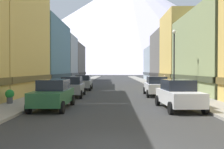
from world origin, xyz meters
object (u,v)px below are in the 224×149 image
at_px(car_left_1, 72,87).
at_px(car_left_2, 83,82).
at_px(car_right_1, 156,86).
at_px(car_left_0, 53,94).
at_px(streetlamp_right, 174,52).
at_px(potted_plant_0, 10,95).
at_px(pedestrian_0, 165,82).
at_px(car_right_0, 178,94).

xyz_separation_m(car_left_1, car_left_2, (-0.00, 7.71, 0.00)).
height_order(car_left_2, car_right_1, same).
distance_m(car_left_0, streetlamp_right, 12.12).
relative_size(potted_plant_0, pedestrian_0, 0.59).
bearing_deg(car_right_0, streetlamp_right, 78.33).
bearing_deg(potted_plant_0, car_left_0, -21.06).
bearing_deg(car_right_1, pedestrian_0, 73.46).
xyz_separation_m(car_left_1, potted_plant_0, (-3.20, -5.60, -0.22)).
bearing_deg(car_left_1, car_right_1, 6.08).
relative_size(car_left_2, streetlamp_right, 0.76).
xyz_separation_m(car_left_2, car_right_1, (7.60, -6.90, 0.00)).
relative_size(car_right_0, pedestrian_0, 2.85).
height_order(car_left_0, streetlamp_right, streetlamp_right).
relative_size(car_right_0, potted_plant_0, 4.85).
relative_size(car_left_1, car_right_0, 1.00).
distance_m(car_right_0, streetlamp_right, 8.27).
bearing_deg(car_left_0, car_right_1, 45.15).
height_order(car_left_1, car_right_0, same).
height_order(car_left_2, pedestrian_0, car_left_2).
bearing_deg(car_left_0, pedestrian_0, 57.70).
bearing_deg(car_right_0, car_left_0, 178.61).
distance_m(car_left_0, car_left_2, 14.54).
distance_m(car_left_0, car_left_1, 6.83).
relative_size(car_right_0, streetlamp_right, 0.76).
xyz_separation_m(car_left_2, pedestrian_0, (10.05, 1.36, -0.03)).
xyz_separation_m(potted_plant_0, pedestrian_0, (13.25, 14.66, 0.19)).
xyz_separation_m(car_left_1, streetlamp_right, (9.15, 0.50, 3.09)).
relative_size(car_left_2, car_right_1, 1.00).
distance_m(car_left_2, potted_plant_0, 13.69).
height_order(car_left_1, car_left_2, same).
bearing_deg(pedestrian_0, car_left_2, -172.29).
bearing_deg(potted_plant_0, car_left_1, 60.23).
height_order(car_right_0, potted_plant_0, car_right_0).
distance_m(car_right_1, potted_plant_0, 12.56).
distance_m(car_left_1, pedestrian_0, 13.53).
height_order(car_left_0, car_left_1, same).
relative_size(car_left_1, streetlamp_right, 0.76).
relative_size(car_right_1, streetlamp_right, 0.76).
bearing_deg(car_left_2, streetlamp_right, -38.22).
relative_size(car_left_2, pedestrian_0, 2.85).
distance_m(car_left_2, streetlamp_right, 12.05).
xyz_separation_m(car_left_0, potted_plant_0, (-3.20, 1.23, -0.22)).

